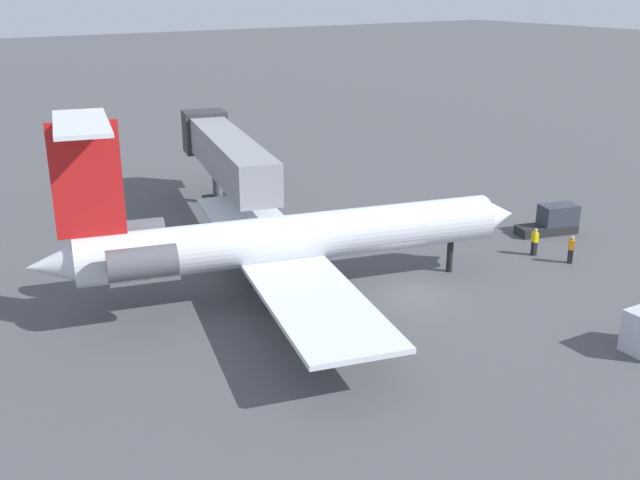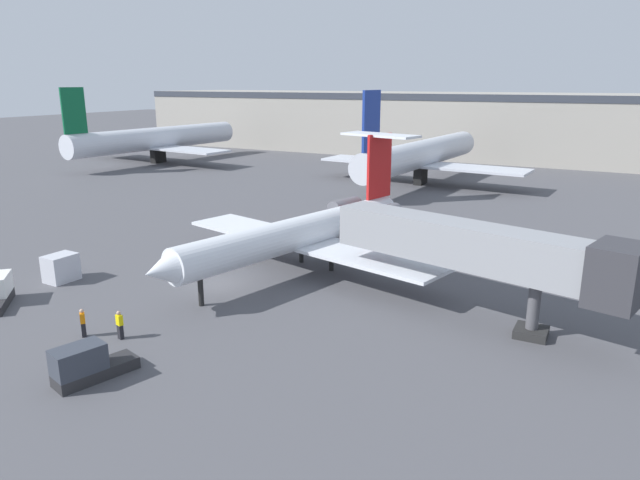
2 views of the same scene
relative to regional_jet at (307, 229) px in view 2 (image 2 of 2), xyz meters
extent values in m
cube|color=#4C4C51|center=(-3.66, -6.11, -3.24)|extent=(400.00, 400.00, 0.10)
cylinder|color=silver|center=(-0.24, -0.98, -0.10)|extent=(7.75, 22.22, 2.47)
cone|color=silver|center=(-3.11, -12.58, -0.10)|extent=(2.81, 2.70, 2.35)
cone|color=silver|center=(2.64, 10.71, -0.10)|extent=(2.67, 3.03, 2.10)
cube|color=silver|center=(6.08, -1.51, -1.04)|extent=(11.78, 6.92, 0.24)
cube|color=silver|center=(-6.08, 1.49, -1.04)|extent=(11.78, 6.92, 0.24)
cylinder|color=#595960|center=(3.78, 6.41, 0.30)|extent=(2.22, 3.47, 1.50)
cylinder|color=#595960|center=(-0.37, 7.43, 0.30)|extent=(2.22, 3.47, 1.50)
cube|color=red|center=(2.19, 8.86, 3.89)|extent=(1.00, 3.16, 5.50)
cube|color=silver|center=(2.19, 8.86, 6.54)|extent=(7.18, 3.96, 0.20)
cylinder|color=black|center=(-2.44, -9.86, -2.26)|extent=(0.36, 0.36, 1.85)
cylinder|color=black|center=(1.79, 0.57, -2.26)|extent=(0.36, 0.36, 1.85)
cylinder|color=black|center=(-1.32, 1.34, -2.26)|extent=(0.36, 0.36, 1.85)
cube|color=gray|center=(13.02, -3.65, 1.44)|extent=(17.81, 6.79, 2.60)
cube|color=#333338|center=(21.22, -5.69, 1.44)|extent=(3.10, 3.68, 3.20)
cylinder|color=#4C4C51|center=(17.31, -4.72, -1.53)|extent=(0.70, 0.70, 3.33)
cube|color=#262626|center=(17.31, -4.72, -2.94)|extent=(1.80, 1.80, 0.50)
cube|color=black|center=(-3.24, -15.98, -2.77)|extent=(0.37, 0.32, 0.85)
cube|color=yellow|center=(-3.24, -15.98, -2.04)|extent=(0.45, 0.36, 0.60)
sphere|color=tan|center=(-3.24, -15.98, -1.62)|extent=(0.24, 0.24, 0.24)
cube|color=black|center=(-5.32, -16.76, -2.77)|extent=(0.40, 0.39, 0.85)
cube|color=orange|center=(-5.32, -16.76, -2.04)|extent=(0.47, 0.46, 0.60)
sphere|color=tan|center=(-5.32, -16.76, -1.62)|extent=(0.24, 0.24, 0.24)
cube|color=#262628|center=(-0.93, -19.75, -2.89)|extent=(2.45, 4.23, 0.60)
cube|color=#333842|center=(-1.15, -20.52, -1.94)|extent=(2.01, 2.69, 1.30)
cube|color=silver|center=(-14.59, -10.82, -2.20)|extent=(1.73, 2.25, 1.98)
cube|color=#9E998E|center=(-3.66, 78.12, 2.79)|extent=(147.59, 23.82, 11.97)
cube|color=#333842|center=(-3.66, 66.40, 8.18)|extent=(147.59, 0.60, 1.20)
cylinder|color=silver|center=(-53.41, 40.72, 1.15)|extent=(7.41, 35.88, 3.88)
cube|color=#0C5933|center=(-54.98, 24.97, 6.59)|extent=(0.70, 4.01, 7.00)
cube|color=silver|center=(-53.41, 40.72, -0.39)|extent=(30.41, 8.95, 0.30)
cube|color=black|center=(-53.41, 40.72, -1.99)|extent=(1.20, 2.80, 2.40)
cylinder|color=silver|center=(-4.60, 41.26, 1.10)|extent=(6.36, 35.54, 3.78)
cube|color=navy|center=(-5.75, 25.63, 6.49)|extent=(0.59, 4.01, 7.00)
cube|color=silver|center=(-4.60, 41.26, -0.39)|extent=(30.06, 8.16, 0.30)
cube|color=black|center=(-4.60, 41.26, -1.99)|extent=(1.20, 2.80, 2.40)
camera|label=1|loc=(-31.65, 17.92, 12.72)|focal=41.68mm
camera|label=2|loc=(20.87, -37.27, 10.94)|focal=32.36mm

